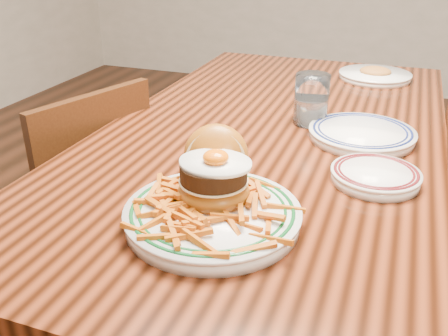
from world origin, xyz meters
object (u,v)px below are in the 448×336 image
(table, at_px, (271,160))
(side_plate, at_px, (376,175))
(main_plate, at_px, (213,198))
(chair_left, at_px, (81,210))

(table, height_order, side_plate, side_plate)
(table, xyz_separation_m, main_plate, (0.01, -0.46, 0.13))
(chair_left, relative_size, main_plate, 2.52)
(table, bearing_deg, side_plate, -38.19)
(chair_left, bearing_deg, main_plate, -14.69)
(side_plate, bearing_deg, chair_left, 153.44)
(main_plate, height_order, side_plate, main_plate)
(main_plate, relative_size, side_plate, 1.82)
(side_plate, bearing_deg, main_plate, -154.93)
(table, height_order, chair_left, chair_left)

